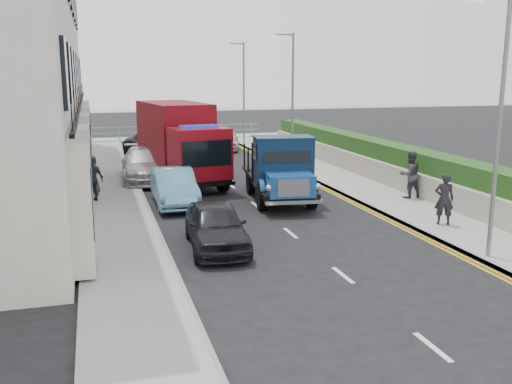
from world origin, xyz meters
name	(u,v)px	position (x,y,z in m)	size (l,w,h in m)	color
ground	(314,252)	(0.00, 0.00, 0.00)	(120.00, 120.00, 0.00)	black
pavement_west	(114,196)	(-5.20, 9.00, 0.06)	(2.40, 38.00, 0.12)	gray
pavement_east	(349,182)	(5.30, 9.00, 0.06)	(2.60, 38.00, 0.12)	gray
promenade	(173,138)	(0.00, 29.00, 0.06)	(30.00, 2.50, 0.12)	gray
sea_plane	(139,112)	(0.00, 60.00, 0.00)	(120.00, 120.00, 0.00)	slate
garden_east	(387,163)	(7.21, 9.00, 0.90)	(1.45, 28.00, 1.75)	#B2AD9E
seafront_railing	(174,132)	(0.00, 28.20, 0.58)	(13.00, 0.08, 1.11)	#59B2A5
lamp_near	(496,113)	(4.18, -2.00, 4.00)	(1.23, 0.18, 7.00)	slate
lamp_mid	(290,92)	(4.18, 14.00, 4.00)	(1.23, 0.18, 7.00)	slate
lamp_far	(242,87)	(4.18, 24.00, 4.00)	(1.23, 0.18, 7.00)	slate
bedford_lorry	(282,174)	(1.05, 5.98, 1.20)	(2.85, 5.72, 2.61)	black
red_lorry	(180,141)	(-2.07, 11.50, 1.94)	(3.37, 7.23, 3.64)	black
parked_car_front	(216,225)	(-2.60, 1.12, 0.68)	(1.61, 4.00, 1.36)	black
parked_car_mid	(174,187)	(-3.00, 7.00, 0.70)	(1.48, 4.25, 1.40)	#5597B6
parked_car_rear	(145,164)	(-3.60, 12.43, 0.77)	(2.15, 5.28, 1.53)	#B7B7BC
seafront_car_left	(154,141)	(-2.14, 21.95, 0.76)	(2.51, 5.45, 1.51)	black
seafront_car_right	(227,140)	(2.56, 21.88, 0.65)	(1.52, 3.79, 1.29)	silver
pedestrian_east_near	(444,199)	(5.03, 1.22, 0.97)	(0.62, 0.41, 1.71)	black
pedestrian_east_far	(410,175)	(6.10, 5.12, 1.06)	(0.91, 0.71, 1.87)	#322F39
pedestrian_west_near	(92,179)	(-6.00, 8.00, 0.97)	(0.99, 0.41, 1.69)	#1C2532
pedestrian_west_far	(92,175)	(-6.00, 9.23, 0.93)	(0.79, 0.51, 1.61)	#433230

